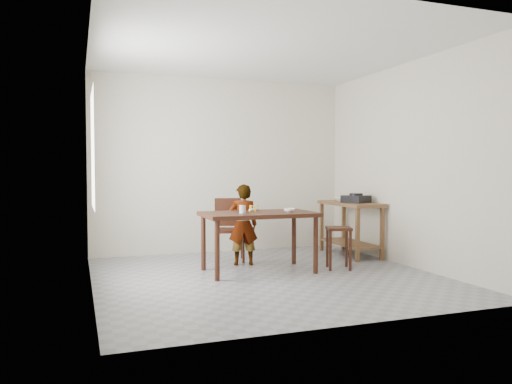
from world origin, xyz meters
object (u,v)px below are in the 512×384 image
object	(u,v)px
dining_table	(259,242)
prep_counter	(350,229)
stool	(339,248)
dining_chair	(230,230)
child	(243,225)

from	to	relation	value
dining_table	prep_counter	bearing A→B (deg)	22.15
prep_counter	stool	bearing A→B (deg)	-127.96
prep_counter	dining_chair	distance (m)	1.85
prep_counter	stool	size ratio (longest dim) A/B	2.21
child	stool	size ratio (longest dim) A/B	2.00
dining_table	stool	world-z (taller)	dining_table
prep_counter	child	xyz separation A→B (m)	(-1.76, -0.20, 0.14)
dining_table	dining_chair	bearing A→B (deg)	98.25
dining_table	prep_counter	distance (m)	1.86
stool	child	bearing A→B (deg)	147.87
dining_chair	stool	world-z (taller)	dining_chair
dining_chair	prep_counter	bearing A→B (deg)	10.40
dining_chair	child	bearing A→B (deg)	-62.08
prep_counter	stool	distance (m)	1.12
prep_counter	dining_chair	xyz separation A→B (m)	(-1.84, 0.15, 0.04)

